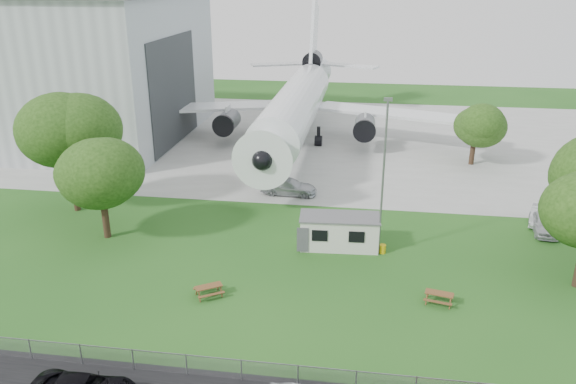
# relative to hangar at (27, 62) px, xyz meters

# --- Properties ---
(ground) EXTENTS (160.00, 160.00, 0.00)m
(ground) POSITION_rel_hangar_xyz_m (37.97, -36.00, -9.41)
(ground) COLOR #346E25
(concrete_apron) EXTENTS (120.00, 46.00, 0.03)m
(concrete_apron) POSITION_rel_hangar_xyz_m (37.97, 2.00, -9.39)
(concrete_apron) COLOR #B7B7B2
(concrete_apron) RESTS_ON ground
(hangar) EXTENTS (43.00, 31.00, 18.55)m
(hangar) POSITION_rel_hangar_xyz_m (0.00, 0.00, 0.00)
(hangar) COLOR #B2B7BC
(hangar) RESTS_ON ground
(airliner) EXTENTS (46.36, 47.73, 17.69)m
(airliner) POSITION_rel_hangar_xyz_m (35.97, -0.14, -4.14)
(airliner) COLOR white
(airliner) RESTS_ON ground
(site_cabin) EXTENTS (6.83, 3.07, 2.62)m
(site_cabin) POSITION_rel_hangar_xyz_m (43.10, -29.03, -8.09)
(site_cabin) COLOR silver
(site_cabin) RESTS_ON ground
(picnic_west) EXTENTS (2.33, 2.23, 0.76)m
(picnic_west) POSITION_rel_hangar_xyz_m (34.94, -37.62, -9.41)
(picnic_west) COLOR brown
(picnic_west) RESTS_ON ground
(picnic_east) EXTENTS (2.09, 1.86, 0.76)m
(picnic_east) POSITION_rel_hangar_xyz_m (50.06, -36.27, -9.41)
(picnic_east) COLOR brown
(picnic_east) RESTS_ON ground
(fence) EXTENTS (58.00, 0.04, 1.30)m
(fence) POSITION_rel_hangar_xyz_m (37.97, -45.50, -9.41)
(fence) COLOR gray
(fence) RESTS_ON ground
(lamp_mast) EXTENTS (0.16, 0.16, 12.00)m
(lamp_mast) POSITION_rel_hangar_xyz_m (46.17, -29.80, -3.41)
(lamp_mast) COLOR slate
(lamp_mast) RESTS_ON ground
(tree_west_big) EXTENTS (8.02, 8.02, 10.94)m
(tree_west_big) POSITION_rel_hangar_xyz_m (18.98, -25.08, -2.49)
(tree_west_big) COLOR #382619
(tree_west_big) RESTS_ON ground
(tree_west_small) EXTENTS (6.96, 6.96, 9.33)m
(tree_west_small) POSITION_rel_hangar_xyz_m (24.20, -30.01, -3.57)
(tree_west_small) COLOR #382619
(tree_west_small) RESTS_ON ground
(tree_far_apron) EXTENTS (5.80, 5.80, 7.59)m
(tree_far_apron) POSITION_rel_hangar_xyz_m (56.66, -6.11, -4.73)
(tree_far_apron) COLOR #382619
(tree_far_apron) RESTS_ON ground
(car_ne_hatch) EXTENTS (2.13, 4.65, 1.54)m
(car_ne_hatch) POSITION_rel_hangar_xyz_m (59.78, -23.86, -8.64)
(car_ne_hatch) COLOR #ACB0B4
(car_ne_hatch) RESTS_ON ground
(car_ne_sedan) EXTENTS (2.71, 4.45, 1.39)m
(car_ne_sedan) POSITION_rel_hangar_xyz_m (59.95, -21.99, -8.71)
(car_ne_sedan) COLOR silver
(car_ne_sedan) RESTS_ON ground
(car_apron_van) EXTENTS (5.55, 2.43, 1.59)m
(car_apron_van) POSITION_rel_hangar_xyz_m (37.51, -18.36, -8.61)
(car_apron_van) COLOR #B4B7BC
(car_apron_van) RESTS_ON ground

